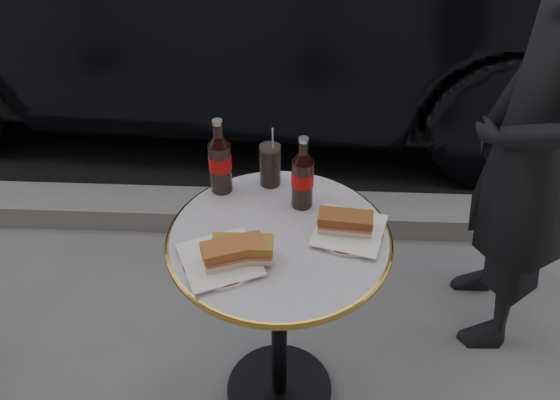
{
  "coord_description": "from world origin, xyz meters",
  "views": [
    {
      "loc": [
        0.06,
        -1.25,
        1.89
      ],
      "look_at": [
        0.0,
        0.05,
        0.82
      ],
      "focal_mm": 40.0,
      "sensor_mm": 36.0,
      "label": 1
    }
  ],
  "objects_px": {
    "plate_right": "(349,232)",
    "cola_glass": "(270,165)",
    "cola_bottle_right": "(303,172)",
    "bistro_table": "(279,323)",
    "cola_bottle_left": "(220,156)",
    "plate_left": "(220,261)",
    "pedestrian": "(529,154)"
  },
  "relations": [
    {
      "from": "bistro_table",
      "to": "cola_bottle_left",
      "type": "xyz_separation_m",
      "value": [
        -0.18,
        0.2,
        0.49
      ]
    },
    {
      "from": "pedestrian",
      "to": "plate_left",
      "type": "bearing_deg",
      "value": -61.5
    },
    {
      "from": "cola_bottle_left",
      "to": "cola_bottle_right",
      "type": "distance_m",
      "value": 0.25
    },
    {
      "from": "plate_left",
      "to": "cola_glass",
      "type": "relative_size",
      "value": 1.52
    },
    {
      "from": "bistro_table",
      "to": "plate_right",
      "type": "xyz_separation_m",
      "value": [
        0.19,
        0.02,
        0.37
      ]
    },
    {
      "from": "cola_glass",
      "to": "pedestrian",
      "type": "distance_m",
      "value": 0.82
    },
    {
      "from": "bistro_table",
      "to": "cola_glass",
      "type": "distance_m",
      "value": 0.5
    },
    {
      "from": "cola_bottle_left",
      "to": "cola_glass",
      "type": "xyz_separation_m",
      "value": [
        0.14,
        0.04,
        -0.05
      ]
    },
    {
      "from": "plate_left",
      "to": "plate_right",
      "type": "bearing_deg",
      "value": 20.79
    },
    {
      "from": "plate_left",
      "to": "cola_bottle_right",
      "type": "bearing_deg",
      "value": 50.14
    },
    {
      "from": "plate_right",
      "to": "cola_glass",
      "type": "bearing_deg",
      "value": 136.49
    },
    {
      "from": "plate_left",
      "to": "cola_bottle_left",
      "type": "bearing_deg",
      "value": 95.89
    },
    {
      "from": "plate_left",
      "to": "cola_bottle_left",
      "type": "height_order",
      "value": "cola_bottle_left"
    },
    {
      "from": "plate_right",
      "to": "cola_glass",
      "type": "height_order",
      "value": "cola_glass"
    },
    {
      "from": "pedestrian",
      "to": "cola_bottle_left",
      "type": "bearing_deg",
      "value": -78.83
    },
    {
      "from": "cola_glass",
      "to": "pedestrian",
      "type": "xyz_separation_m",
      "value": [
        0.8,
        0.15,
        -0.04
      ]
    },
    {
      "from": "cola_bottle_left",
      "to": "cola_bottle_right",
      "type": "height_order",
      "value": "cola_bottle_left"
    },
    {
      "from": "plate_left",
      "to": "cola_bottle_left",
      "type": "relative_size",
      "value": 0.83
    },
    {
      "from": "cola_bottle_right",
      "to": "cola_glass",
      "type": "xyz_separation_m",
      "value": [
        -0.1,
        0.1,
        -0.05
      ]
    },
    {
      "from": "cola_bottle_left",
      "to": "pedestrian",
      "type": "distance_m",
      "value": 0.97
    },
    {
      "from": "cola_bottle_right",
      "to": "cola_glass",
      "type": "height_order",
      "value": "cola_bottle_right"
    },
    {
      "from": "bistro_table",
      "to": "cola_glass",
      "type": "height_order",
      "value": "cola_glass"
    },
    {
      "from": "plate_right",
      "to": "plate_left",
      "type": "bearing_deg",
      "value": -159.21
    },
    {
      "from": "cola_glass",
      "to": "plate_right",
      "type": "bearing_deg",
      "value": -43.51
    },
    {
      "from": "bistro_table",
      "to": "plate_left",
      "type": "bearing_deg",
      "value": -143.91
    },
    {
      "from": "plate_left",
      "to": "cola_bottle_right",
      "type": "relative_size",
      "value": 0.87
    },
    {
      "from": "plate_right",
      "to": "pedestrian",
      "type": "xyz_separation_m",
      "value": [
        0.57,
        0.36,
        0.03
      ]
    },
    {
      "from": "plate_right",
      "to": "cola_bottle_right",
      "type": "height_order",
      "value": "cola_bottle_right"
    },
    {
      "from": "plate_right",
      "to": "cola_glass",
      "type": "distance_m",
      "value": 0.32
    },
    {
      "from": "cola_bottle_left",
      "to": "cola_glass",
      "type": "height_order",
      "value": "cola_bottle_left"
    },
    {
      "from": "plate_left",
      "to": "plate_right",
      "type": "height_order",
      "value": "same"
    },
    {
      "from": "bistro_table",
      "to": "pedestrian",
      "type": "relative_size",
      "value": 0.48
    }
  ]
}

